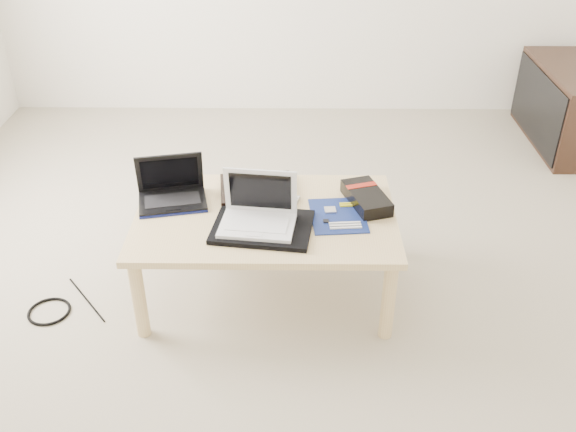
{
  "coord_description": "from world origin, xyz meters",
  "views": [
    {
      "loc": [
        0.03,
        -2.4,
        1.83
      ],
      "look_at": [
        0.0,
        -0.11,
        0.39
      ],
      "focal_mm": 40.0,
      "sensor_mm": 36.0,
      "label": 1
    }
  ],
  "objects_px": {
    "white_laptop": "(258,213)",
    "netbook": "(172,192)",
    "media_cabinet": "(568,106)",
    "coffee_table": "(266,224)",
    "gpu_box": "(366,198)"
  },
  "relations": [
    {
      "from": "white_laptop",
      "to": "netbook",
      "type": "bearing_deg",
      "value": 152.02
    },
    {
      "from": "media_cabinet",
      "to": "white_laptop",
      "type": "xyz_separation_m",
      "value": [
        -1.89,
        -1.65,
        0.21
      ]
    },
    {
      "from": "media_cabinet",
      "to": "coffee_table",
      "type": "bearing_deg",
      "value": -140.13
    },
    {
      "from": "coffee_table",
      "to": "gpu_box",
      "type": "bearing_deg",
      "value": 12.05
    },
    {
      "from": "coffee_table",
      "to": "media_cabinet",
      "type": "xyz_separation_m",
      "value": [
        1.86,
        1.56,
        -0.1
      ]
    },
    {
      "from": "coffee_table",
      "to": "white_laptop",
      "type": "bearing_deg",
      "value": -103.8
    },
    {
      "from": "media_cabinet",
      "to": "netbook",
      "type": "relative_size",
      "value": 2.78
    },
    {
      "from": "netbook",
      "to": "gpu_box",
      "type": "distance_m",
      "value": 0.84
    },
    {
      "from": "coffee_table",
      "to": "gpu_box",
      "type": "xyz_separation_m",
      "value": [
        0.43,
        0.09,
        0.08
      ]
    },
    {
      "from": "netbook",
      "to": "coffee_table",
      "type": "bearing_deg",
      "value": -14.82
    },
    {
      "from": "coffee_table",
      "to": "gpu_box",
      "type": "relative_size",
      "value": 3.65
    },
    {
      "from": "netbook",
      "to": "white_laptop",
      "type": "height_order",
      "value": "white_laptop"
    },
    {
      "from": "white_laptop",
      "to": "gpu_box",
      "type": "relative_size",
      "value": 1.06
    },
    {
      "from": "coffee_table",
      "to": "netbook",
      "type": "bearing_deg",
      "value": 165.18
    },
    {
      "from": "coffee_table",
      "to": "netbook",
      "type": "relative_size",
      "value": 3.39
    }
  ]
}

